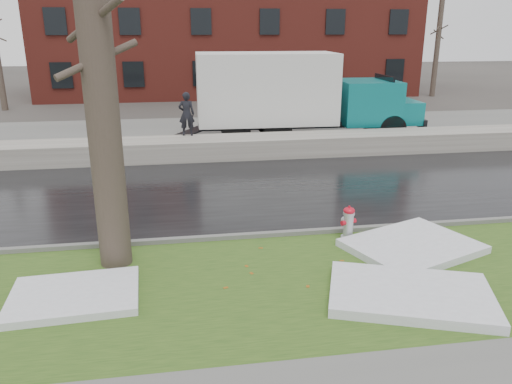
{
  "coord_description": "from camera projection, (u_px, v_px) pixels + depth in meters",
  "views": [
    {
      "loc": [
        -1.95,
        -9.42,
        4.6
      ],
      "look_at": [
        -0.25,
        1.39,
        1.0
      ],
      "focal_mm": 35.0,
      "sensor_mm": 36.0,
      "label": 1
    }
  ],
  "objects": [
    {
      "name": "bg_tree_right",
      "position": [
        437.0,
        48.0,
        34.42
      ],
      "size": [
        1.4,
        1.62,
        6.5
      ],
      "color": "brown",
      "rests_on": "ground"
    },
    {
      "name": "curb",
      "position": [
        269.0,
        235.0,
        11.49
      ],
      "size": [
        60.0,
        0.15,
        0.14
      ],
      "primitive_type": "cube",
      "color": "slate",
      "rests_on": "ground"
    },
    {
      "name": "snow_patch_far",
      "position": [
        74.0,
        296.0,
        8.81
      ],
      "size": [
        2.29,
        1.73,
        0.14
      ],
      "primitive_type": "cube",
      "rotation": [
        0.0,
        0.0,
        0.06
      ],
      "color": "silver",
      "rests_on": "verge"
    },
    {
      "name": "bg_tree_center",
      "position": [
        113.0,
        48.0,
        33.04
      ],
      "size": [
        1.4,
        1.62,
        6.5
      ],
      "color": "brown",
      "rests_on": "ground"
    },
    {
      "name": "tree",
      "position": [
        98.0,
        64.0,
        8.98
      ],
      "size": [
        1.44,
        1.61,
        7.83
      ],
      "rotation": [
        0.0,
        0.0,
        0.22
      ],
      "color": "brown",
      "rests_on": "verge"
    },
    {
      "name": "snow_patch_side",
      "position": [
        410.0,
        294.0,
        8.8
      ],
      "size": [
        3.24,
        2.64,
        0.18
      ],
      "primitive_type": "cube",
      "rotation": [
        0.0,
        0.0,
        -0.34
      ],
      "color": "silver",
      "rests_on": "verge"
    },
    {
      "name": "fire_hydrant",
      "position": [
        348.0,
        221.0,
        11.25
      ],
      "size": [
        0.39,
        0.37,
        0.79
      ],
      "rotation": [
        0.0,
        0.0,
        0.33
      ],
      "color": "#ADAFB5",
      "rests_on": "verge"
    },
    {
      "name": "box_truck",
      "position": [
        293.0,
        95.0,
        21.03
      ],
      "size": [
        11.0,
        2.8,
        3.66
      ],
      "rotation": [
        0.0,
        0.0,
        -0.02
      ],
      "color": "black",
      "rests_on": "ground"
    },
    {
      "name": "ground",
      "position": [
        278.0,
        256.0,
        10.57
      ],
      "size": [
        120.0,
        120.0,
        0.0
      ],
      "primitive_type": "plane",
      "color": "#47423D",
      "rests_on": "ground"
    },
    {
      "name": "verge",
      "position": [
        291.0,
        284.0,
        9.39
      ],
      "size": [
        60.0,
        4.5,
        0.04
      ],
      "primitive_type": "cube",
      "color": "#284818",
      "rests_on": "ground"
    },
    {
      "name": "road",
      "position": [
        248.0,
        191.0,
        14.79
      ],
      "size": [
        60.0,
        7.0,
        0.03
      ],
      "primitive_type": "cube",
      "color": "black",
      "rests_on": "ground"
    },
    {
      "name": "brick_building",
      "position": [
        226.0,
        23.0,
        37.45
      ],
      "size": [
        26.0,
        12.0,
        10.0
      ],
      "primitive_type": "cube",
      "color": "maroon",
      "rests_on": "ground"
    },
    {
      "name": "snowbank",
      "position": [
        232.0,
        147.0,
        18.62
      ],
      "size": [
        60.0,
        1.6,
        0.75
      ],
      "primitive_type": "cube",
      "color": "#A7A399",
      "rests_on": "ground"
    },
    {
      "name": "parking_lot",
      "position": [
        222.0,
        134.0,
        22.76
      ],
      "size": [
        60.0,
        9.0,
        0.03
      ],
      "primitive_type": "cube",
      "color": "slate",
      "rests_on": "ground"
    },
    {
      "name": "snow_patch_near",
      "position": [
        412.0,
        246.0,
        10.79
      ],
      "size": [
        3.15,
        2.81,
        0.16
      ],
      "primitive_type": "cube",
      "rotation": [
        0.0,
        0.0,
        0.38
      ],
      "color": "silver",
      "rests_on": "verge"
    },
    {
      "name": "worker",
      "position": [
        187.0,
        114.0,
        18.57
      ],
      "size": [
        0.61,
        0.41,
        1.63
      ],
      "primitive_type": "imported",
      "rotation": [
        0.0,
        0.0,
        3.1
      ],
      "color": "black",
      "rests_on": "snowbank"
    }
  ]
}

